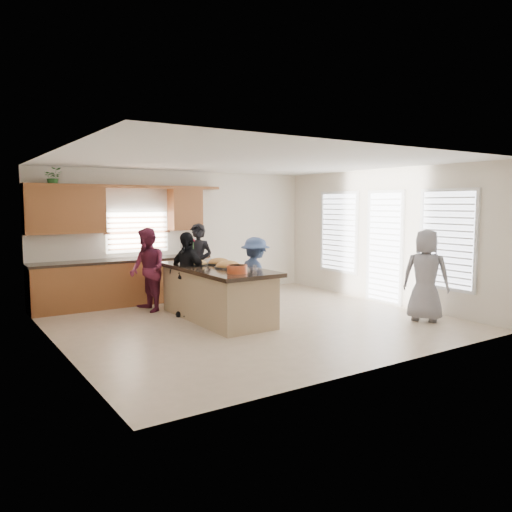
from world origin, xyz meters
TOP-DOWN VIEW (x-y plane):
  - floor at (0.00, 0.00)m, footprint 6.50×6.50m
  - room_shell at (0.00, 0.00)m, footprint 6.52×6.02m
  - back_cabinetry at (-1.47, 2.73)m, footprint 4.08×0.66m
  - right_wall_glazing at (3.22, -0.13)m, footprint 0.06×4.00m
  - island at (-0.44, 0.51)m, footprint 1.15×2.70m
  - platter_front at (-0.32, 0.30)m, footprint 0.49×0.49m
  - platter_mid at (-0.21, 0.84)m, footprint 0.45×0.45m
  - platter_back at (-0.60, 0.93)m, footprint 0.36×0.36m
  - salad_bowl at (-0.55, -0.38)m, footprint 0.33×0.33m
  - clear_cup at (-0.18, -0.35)m, footprint 0.08×0.08m
  - plate_stack at (-0.56, 1.27)m, footprint 0.24×0.24m
  - flower_vase at (-0.36, 1.67)m, footprint 0.14×0.14m
  - potted_plant at (-2.68, 2.82)m, footprint 0.36×0.33m
  - woman_left_back at (-0.21, 1.71)m, footprint 0.67×0.74m
  - woman_left_mid at (-1.24, 1.80)m, footprint 0.66×0.82m
  - woman_left_front at (-0.80, 0.99)m, footprint 0.63×0.99m
  - woman_right_back at (0.41, 0.53)m, footprint 0.63×0.99m
  - woman_right_front at (2.60, -1.64)m, footprint 0.86×0.96m

SIDE VIEW (x-z plane):
  - floor at x=0.00m, z-range 0.00..0.00m
  - island at x=-0.44m, z-range -0.02..0.93m
  - woman_right_back at x=0.41m, z-range 0.00..1.45m
  - woman_left_front at x=-0.80m, z-range 0.00..1.57m
  - woman_left_mid at x=-1.24m, z-range 0.00..1.62m
  - woman_right_front at x=2.60m, z-range 0.00..1.64m
  - woman_left_back at x=-0.21m, z-range 0.00..1.69m
  - back_cabinetry at x=-1.47m, z-range -0.32..2.14m
  - platter_back at x=-0.60m, z-range 0.90..1.05m
  - platter_mid at x=-0.21m, z-range 0.89..1.07m
  - platter_front at x=-0.32m, z-range 0.88..1.08m
  - plate_stack at x=-0.56m, z-range 0.95..1.01m
  - clear_cup at x=-0.18m, z-range 0.95..1.06m
  - salad_bowl at x=-0.55m, z-range 0.96..1.09m
  - flower_vase at x=-0.36m, z-range 0.97..1.40m
  - right_wall_glazing at x=3.22m, z-range 0.22..2.47m
  - room_shell at x=0.00m, z-range 0.50..3.31m
  - potted_plant at x=-2.68m, z-range 2.40..2.76m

